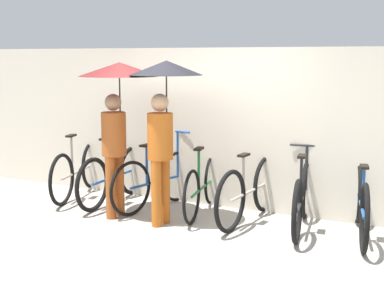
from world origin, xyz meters
name	(u,v)px	position (x,y,z in m)	size (l,w,h in m)	color
ground_plane	(159,240)	(0.00, 0.00, 0.00)	(30.00, 30.00, 0.00)	#9E998E
back_wall	(216,128)	(0.00, 1.67, 1.11)	(12.17, 0.12, 2.23)	beige
parked_bicycle_0	(78,171)	(-2.08, 1.20, 0.39)	(0.58, 1.80, 0.98)	black
parked_bicycle_1	(114,176)	(-1.39, 1.14, 0.39)	(0.44, 1.81, 0.99)	black
parked_bicycle_2	(156,181)	(-0.69, 1.15, 0.39)	(0.54, 1.68, 1.05)	black
parked_bicycle_3	(202,186)	(0.00, 1.21, 0.37)	(0.46, 1.69, 1.00)	black
parked_bicycle_4	(250,191)	(0.69, 1.16, 0.40)	(0.44, 1.83, 1.03)	black
parked_bicycle_5	(302,199)	(1.39, 1.11, 0.39)	(0.46, 1.74, 0.98)	black
parked_bicycle_6	(361,204)	(2.08, 1.16, 0.40)	(0.56, 1.84, 0.98)	black
pedestrian_leading	(118,94)	(-0.95, 0.64, 1.63)	(1.07, 1.07, 2.03)	#9E4C1E
pedestrian_center	(164,100)	(-0.25, 0.60, 1.58)	(0.91, 0.91, 2.06)	#B25619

